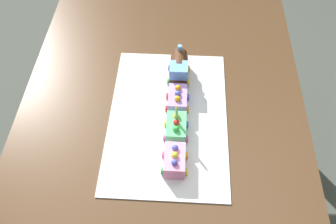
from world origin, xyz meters
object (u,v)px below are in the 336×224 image
(birthday_candle, at_px, (177,113))
(cake_car_hopper_lavender, at_px, (177,99))
(cake_car_caboose_bubblegum, at_px, (175,160))
(dining_table, at_px, (162,127))
(cake_locomotive, at_px, (179,68))
(cake_car_tanker_mint_green, at_px, (176,128))

(birthday_candle, bearing_deg, cake_car_hopper_lavender, 180.00)
(cake_car_caboose_bubblegum, relative_size, birthday_candle, 1.52)
(dining_table, relative_size, cake_car_caboose_bubblegum, 14.00)
(dining_table, xyz_separation_m, cake_locomotive, (-0.15, 0.05, 0.16))
(dining_table, bearing_deg, birthday_candle, 31.03)
(cake_car_tanker_mint_green, bearing_deg, cake_car_hopper_lavender, 180.00)
(cake_car_hopper_lavender, height_order, birthday_candle, birthday_candle)
(cake_car_hopper_lavender, bearing_deg, cake_locomotive, -180.00)
(cake_locomotive, bearing_deg, cake_car_caboose_bubblegum, 0.00)
(cake_car_hopper_lavender, distance_m, cake_car_tanker_mint_green, 0.12)
(dining_table, xyz_separation_m, birthday_candle, (0.09, 0.05, 0.21))
(dining_table, xyz_separation_m, cake_car_caboose_bubblegum, (0.21, 0.05, 0.14))
(cake_car_tanker_mint_green, relative_size, cake_car_caboose_bubblegum, 1.00)
(dining_table, height_order, cake_car_tanker_mint_green, cake_car_tanker_mint_green)
(cake_car_hopper_lavender, bearing_deg, dining_table, -67.37)
(cake_car_tanker_mint_green, height_order, birthday_candle, birthday_candle)
(cake_locomotive, distance_m, cake_car_hopper_lavender, 0.13)
(cake_car_caboose_bubblegum, height_order, birthday_candle, birthday_candle)
(dining_table, relative_size, cake_car_hopper_lavender, 14.00)
(birthday_candle, bearing_deg, cake_car_caboose_bubblegum, 0.00)
(cake_locomotive, height_order, cake_car_hopper_lavender, cake_locomotive)
(dining_table, distance_m, cake_locomotive, 0.23)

